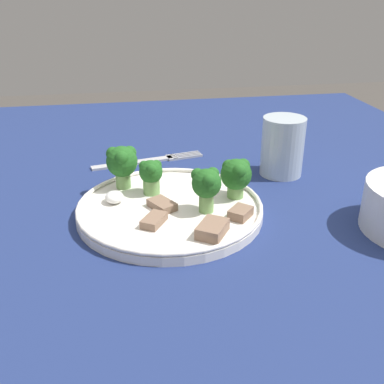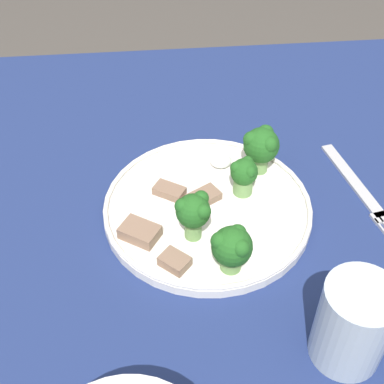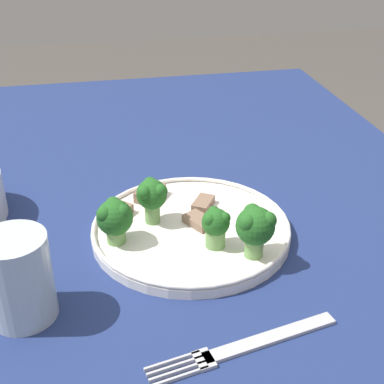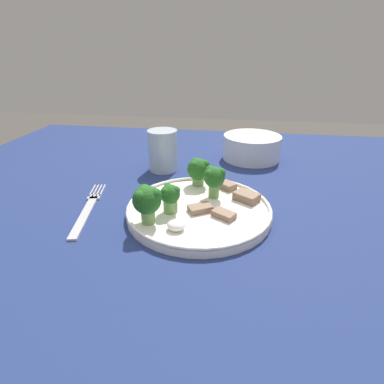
{
  "view_description": "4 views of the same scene",
  "coord_description": "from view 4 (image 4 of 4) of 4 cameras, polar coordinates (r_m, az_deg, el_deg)",
  "views": [
    {
      "loc": [
        0.52,
        -0.15,
        1.01
      ],
      "look_at": [
        0.01,
        -0.06,
        0.77
      ],
      "focal_mm": 42.0,
      "sensor_mm": 36.0,
      "label": 1
    },
    {
      "loc": [
        0.05,
        0.36,
        1.19
      ],
      "look_at": [
        0.01,
        -0.1,
        0.75
      ],
      "focal_mm": 50.0,
      "sensor_mm": 36.0,
      "label": 2
    },
    {
      "loc": [
        -0.57,
        0.02,
        1.11
      ],
      "look_at": [
        -0.0,
        -0.09,
        0.78
      ],
      "focal_mm": 50.0,
      "sensor_mm": 36.0,
      "label": 3
    },
    {
      "loc": [
        0.04,
        -0.54,
        0.99
      ],
      "look_at": [
        -0.03,
        -0.07,
        0.76
      ],
      "focal_mm": 28.0,
      "sensor_mm": 36.0,
      "label": 4
    }
  ],
  "objects": [
    {
      "name": "meat_slice_front_slice",
      "position": [
        0.55,
        10.34,
        -0.87
      ],
      "size": [
        0.05,
        0.05,
        0.01
      ],
      "color": "#846651",
      "rests_on": "dinner_plate"
    },
    {
      "name": "fork",
      "position": [
        0.57,
        -19.16,
        -3.01
      ],
      "size": [
        0.06,
        0.2,
        0.0
      ],
      "color": "#B2B2B7",
      "rests_on": "table"
    },
    {
      "name": "table",
      "position": [
        0.65,
        3.28,
        -7.37
      ],
      "size": [
        1.29,
        0.98,
        0.72
      ],
      "color": "navy",
      "rests_on": "ground_plane"
    },
    {
      "name": "sauce_dollop",
      "position": [
        0.46,
        -3.04,
        -6.35
      ],
      "size": [
        0.03,
        0.03,
        0.02
      ],
      "color": "white",
      "rests_on": "dinner_plate"
    },
    {
      "name": "broccoli_floret_near_rim_left",
      "position": [
        0.59,
        1.18,
        4.35
      ],
      "size": [
        0.04,
        0.04,
        0.06
      ],
      "color": "#709E56",
      "rests_on": "dinner_plate"
    },
    {
      "name": "broccoli_floret_front_left",
      "position": [
        0.47,
        -8.58,
        -1.55
      ],
      "size": [
        0.05,
        0.05,
        0.06
      ],
      "color": "#709E56",
      "rests_on": "dinner_plate"
    },
    {
      "name": "broccoli_floret_center_left",
      "position": [
        0.54,
        4.27,
        2.71
      ],
      "size": [
        0.04,
        0.04,
        0.06
      ],
      "color": "#709E56",
      "rests_on": "dinner_plate"
    },
    {
      "name": "meat_slice_middle_slice",
      "position": [
        0.49,
        6.07,
        -4.27
      ],
      "size": [
        0.04,
        0.04,
        0.01
      ],
      "color": "#846651",
      "rests_on": "dinner_plate"
    },
    {
      "name": "meat_slice_rear_slice",
      "position": [
        0.6,
        6.79,
        1.39
      ],
      "size": [
        0.04,
        0.04,
        0.01
      ],
      "color": "#846651",
      "rests_on": "dinner_plate"
    },
    {
      "name": "broccoli_floret_back_left",
      "position": [
        0.5,
        -4.2,
        -0.76
      ],
      "size": [
        0.03,
        0.03,
        0.05
      ],
      "color": "#709E56",
      "rests_on": "dinner_plate"
    },
    {
      "name": "cream_bowl",
      "position": [
        0.8,
        11.27,
        8.27
      ],
      "size": [
        0.15,
        0.15,
        0.06
      ],
      "color": "silver",
      "rests_on": "table"
    },
    {
      "name": "dinner_plate",
      "position": [
        0.52,
        1.32,
        -3.31
      ],
      "size": [
        0.25,
        0.25,
        0.02
      ],
      "color": "white",
      "rests_on": "table"
    },
    {
      "name": "meat_slice_edge_slice",
      "position": [
        0.51,
        1.56,
        -3.14
      ],
      "size": [
        0.05,
        0.04,
        0.01
      ],
      "color": "#846651",
      "rests_on": "dinner_plate"
    },
    {
      "name": "drinking_glass",
      "position": [
        0.71,
        -5.52,
        7.48
      ],
      "size": [
        0.07,
        0.07,
        0.09
      ],
      "color": "#B2C1CC",
      "rests_on": "table"
    }
  ]
}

